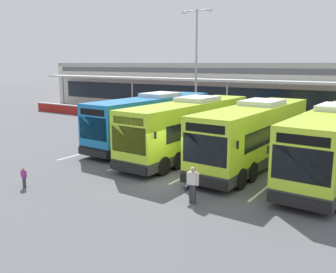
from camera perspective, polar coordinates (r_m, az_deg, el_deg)
The scene contains 14 objects.
ground_plane at distance 18.94m, azimuth 0.97°, elevation -7.03°, with size 200.00×200.00×0.00m, color #56565B.
terminal_building at distance 43.21m, azimuth 21.00°, elevation 6.63°, with size 70.00×13.00×6.00m.
red_barrier_wall at distance 31.62m, azimuth 15.47°, elevation 1.03°, with size 60.00×0.40×1.10m.
coach_bus_leftmost at distance 27.26m, azimuth -2.32°, elevation 2.48°, with size 3.05×12.19×3.78m.
coach_bus_left_centre at distance 23.98m, azimuth 3.38°, elevation 1.26°, with size 3.05×12.19×3.78m.
coach_bus_centre at distance 22.34m, azimuth 13.28°, elevation 0.23°, with size 3.05×12.19×3.78m.
coach_bus_right_centre at distance 21.05m, azimuth 24.21°, elevation -1.13°, with size 3.05×12.19×3.78m.
bay_stripe_far_west at distance 28.47m, azimuth -6.62°, elevation -0.86°, with size 0.14×13.00×0.01m, color silver.
bay_stripe_west at distance 25.99m, azimuth 0.43°, elevation -1.95°, with size 0.14×13.00×0.01m, color silver.
bay_stripe_mid_west at distance 23.99m, azimuth 8.83°, elevation -3.21°, with size 0.14×13.00×0.01m, color silver.
bay_stripe_centre at distance 22.60m, azimuth 18.52°, elevation -4.57°, with size 0.14×13.00×0.01m, color silver.
pedestrian_with_handbag at distance 15.95m, azimuth 3.78°, elevation -7.35°, with size 0.64×0.33×1.62m.
pedestrian_child at distance 19.25m, azimuth -21.41°, elevation -5.83°, with size 0.33×0.18×1.00m.
lamp_post_west at distance 36.58m, azimuth 4.40°, elevation 11.77°, with size 3.24×0.28×11.00m.
Camera 1 is at (9.80, -15.08, 5.94)m, focal length 39.38 mm.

